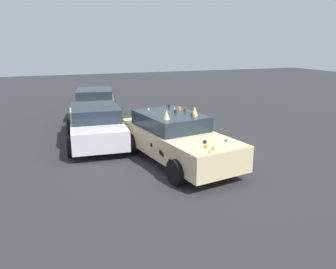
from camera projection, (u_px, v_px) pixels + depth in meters
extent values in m
plane|color=#2D2D30|center=(177.00, 162.00, 10.21)|extent=(60.00, 60.00, 0.00)
cube|color=beige|center=(177.00, 142.00, 10.04)|extent=(4.85, 2.50, 0.71)
cube|color=#1E2833|center=(170.00, 120.00, 10.24)|extent=(2.47, 1.97, 0.44)
cylinder|color=black|center=(231.00, 160.00, 9.36)|extent=(0.71, 0.33, 0.68)
cylinder|color=black|center=(176.00, 172.00, 8.49)|extent=(0.71, 0.33, 0.68)
cylinder|color=black|center=(178.00, 136.00, 11.75)|extent=(0.71, 0.33, 0.68)
cylinder|color=black|center=(131.00, 144.00, 10.89)|extent=(0.71, 0.33, 0.68)
ellipsoid|color=black|center=(129.00, 135.00, 11.01)|extent=(0.13, 0.04, 0.11)
ellipsoid|color=black|center=(127.00, 129.00, 11.04)|extent=(0.14, 0.04, 0.12)
ellipsoid|color=black|center=(237.00, 152.00, 9.06)|extent=(0.13, 0.04, 0.15)
ellipsoid|color=black|center=(193.00, 138.00, 10.87)|extent=(0.10, 0.04, 0.10)
ellipsoid|color=black|center=(172.00, 164.00, 8.64)|extent=(0.17, 0.05, 0.09)
ellipsoid|color=black|center=(195.00, 140.00, 10.79)|extent=(0.16, 0.05, 0.10)
ellipsoid|color=black|center=(161.00, 152.00, 9.14)|extent=(0.19, 0.05, 0.15)
ellipsoid|color=black|center=(126.00, 134.00, 11.18)|extent=(0.10, 0.04, 0.14)
ellipsoid|color=black|center=(170.00, 161.00, 8.75)|extent=(0.17, 0.05, 0.09)
ellipsoid|color=black|center=(131.00, 137.00, 10.88)|extent=(0.17, 0.05, 0.10)
ellipsoid|color=black|center=(162.00, 154.00, 9.08)|extent=(0.19, 0.05, 0.13)
ellipsoid|color=black|center=(151.00, 145.00, 9.61)|extent=(0.16, 0.05, 0.12)
cone|color=orange|center=(210.00, 151.00, 7.92)|extent=(0.07, 0.07, 0.10)
cone|color=orange|center=(213.00, 148.00, 8.16)|extent=(0.12, 0.12, 0.11)
sphere|color=orange|center=(206.00, 146.00, 8.31)|extent=(0.09, 0.09, 0.09)
sphere|color=black|center=(226.00, 140.00, 8.84)|extent=(0.06, 0.06, 0.06)
cone|color=silver|center=(202.00, 139.00, 8.90)|extent=(0.11, 0.11, 0.11)
cylinder|color=black|center=(205.00, 142.00, 8.69)|extent=(0.13, 0.13, 0.07)
cylinder|color=#51381E|center=(192.00, 114.00, 9.86)|extent=(0.11, 0.11, 0.11)
cylinder|color=gray|center=(175.00, 109.00, 10.52)|extent=(0.08, 0.08, 0.10)
cylinder|color=orange|center=(179.00, 109.00, 10.62)|extent=(0.09, 0.09, 0.12)
cone|color=tan|center=(149.00, 109.00, 10.77)|extent=(0.11, 0.11, 0.06)
cylinder|color=silver|center=(167.00, 112.00, 10.18)|extent=(0.07, 0.07, 0.07)
cylinder|color=black|center=(176.00, 111.00, 10.27)|extent=(0.11, 0.11, 0.08)
cylinder|color=black|center=(169.00, 106.00, 11.14)|extent=(0.08, 0.08, 0.09)
cylinder|color=#51381E|center=(185.00, 110.00, 10.47)|extent=(0.12, 0.12, 0.12)
cylinder|color=orange|center=(194.00, 116.00, 9.65)|extent=(0.11, 0.11, 0.10)
cone|color=#D8BC7F|center=(195.00, 111.00, 9.86)|extent=(0.19, 0.19, 0.28)
cone|color=#D8BC7F|center=(166.00, 114.00, 9.40)|extent=(0.19, 0.19, 0.28)
cube|color=silver|center=(96.00, 127.00, 12.02)|extent=(4.57, 2.06, 0.66)
cube|color=#1E2833|center=(95.00, 112.00, 11.75)|extent=(2.22, 1.76, 0.45)
cylinder|color=black|center=(70.00, 127.00, 13.13)|extent=(0.64, 0.26, 0.62)
cylinder|color=black|center=(116.00, 124.00, 13.62)|extent=(0.64, 0.26, 0.62)
cylinder|color=black|center=(71.00, 147.00, 10.57)|extent=(0.64, 0.26, 0.62)
cylinder|color=black|center=(127.00, 143.00, 11.06)|extent=(0.64, 0.26, 0.62)
cube|color=gold|center=(96.00, 107.00, 15.48)|extent=(4.18, 2.34, 0.65)
cube|color=#1E2833|center=(95.00, 95.00, 15.17)|extent=(2.10, 1.86, 0.54)
cylinder|color=black|center=(79.00, 109.00, 16.55)|extent=(0.70, 0.33, 0.67)
cylinder|color=black|center=(114.00, 107.00, 16.86)|extent=(0.70, 0.33, 0.67)
cylinder|color=black|center=(75.00, 120.00, 14.23)|extent=(0.70, 0.33, 0.67)
cylinder|color=black|center=(116.00, 118.00, 14.54)|extent=(0.70, 0.33, 0.67)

